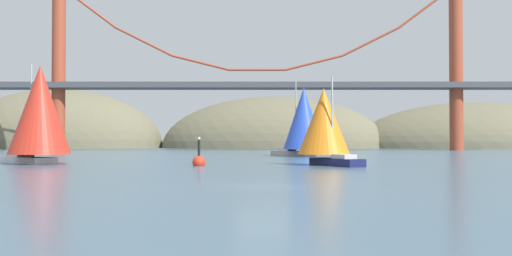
{
  "coord_description": "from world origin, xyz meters",
  "views": [
    {
      "loc": [
        -0.28,
        -27.1,
        2.15
      ],
      "look_at": [
        0.0,
        35.37,
        3.44
      ],
      "focal_mm": 40.96,
      "sensor_mm": 36.0,
      "label": 1
    }
  ],
  "objects_px": {
    "sailboat_scarlet_sail": "(36,112)",
    "sailboat_blue_spinnaker": "(301,120)",
    "sailboat_orange_sail": "(322,123)",
    "channel_buoy": "(196,161)"
  },
  "relations": [
    {
      "from": "sailboat_orange_sail",
      "to": "sailboat_scarlet_sail",
      "type": "distance_m",
      "value": 25.55
    },
    {
      "from": "sailboat_blue_spinnaker",
      "to": "channel_buoy",
      "type": "xyz_separation_m",
      "value": [
        -10.95,
        -27.93,
        -4.44
      ]
    },
    {
      "from": "sailboat_blue_spinnaker",
      "to": "sailboat_orange_sail",
      "type": "bearing_deg",
      "value": -90.69
    },
    {
      "from": "sailboat_blue_spinnaker",
      "to": "channel_buoy",
      "type": "relative_size",
      "value": 3.8
    },
    {
      "from": "sailboat_blue_spinnaker",
      "to": "channel_buoy",
      "type": "distance_m",
      "value": 30.32
    },
    {
      "from": "sailboat_scarlet_sail",
      "to": "sailboat_blue_spinnaker",
      "type": "bearing_deg",
      "value": 43.03
    },
    {
      "from": "sailboat_blue_spinnaker",
      "to": "sailboat_orange_sail",
      "type": "xyz_separation_m",
      "value": [
        -0.32,
        -26.46,
        -1.24
      ]
    },
    {
      "from": "sailboat_blue_spinnaker",
      "to": "sailboat_scarlet_sail",
      "type": "xyz_separation_m",
      "value": [
        -25.73,
        -24.02,
        -0.11
      ]
    },
    {
      "from": "sailboat_scarlet_sail",
      "to": "sailboat_orange_sail",
      "type": "bearing_deg",
      "value": -5.48
    },
    {
      "from": "sailboat_blue_spinnaker",
      "to": "sailboat_orange_sail",
      "type": "height_order",
      "value": "sailboat_blue_spinnaker"
    }
  ]
}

